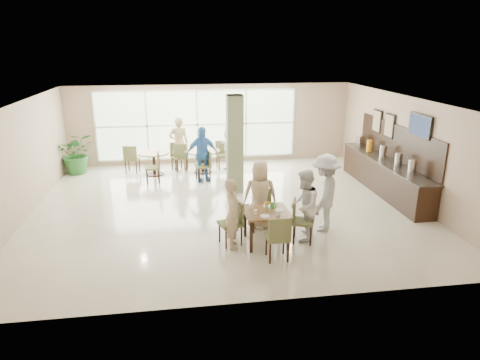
{
  "coord_description": "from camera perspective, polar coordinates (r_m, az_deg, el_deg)",
  "views": [
    {
      "loc": [
        -1.18,
        -10.62,
        4.15
      ],
      "look_at": [
        0.2,
        -1.2,
        1.1
      ],
      "focal_mm": 32.0,
      "sensor_mm": 36.0,
      "label": 1
    }
  ],
  "objects": [
    {
      "name": "adult_standing",
      "position": [
        14.69,
        -8.13,
        4.84
      ],
      "size": [
        0.71,
        0.5,
        1.82
      ],
      "primitive_type": "imported",
      "rotation": [
        0.0,
        0.0,
        3.25
      ],
      "color": "tan",
      "rests_on": "ground"
    },
    {
      "name": "adult_b",
      "position": [
        14.41,
        -1.36,
        4.23
      ],
      "size": [
        0.92,
        1.55,
        1.56
      ],
      "primitive_type": "imported",
      "rotation": [
        0.0,
        0.0,
        -1.36
      ],
      "color": "white",
      "rests_on": "ground"
    },
    {
      "name": "teen_right",
      "position": [
        9.38,
        8.52,
        -3.39
      ],
      "size": [
        0.87,
        0.96,
        1.6
      ],
      "primitive_type": "imported",
      "rotation": [
        0.0,
        0.0,
        -1.99
      ],
      "color": "white",
      "rests_on": "ground"
    },
    {
      "name": "chairs_table_left",
      "position": [
        14.31,
        -11.3,
        2.52
      ],
      "size": [
        2.13,
        1.79,
        0.95
      ],
      "color": "brown",
      "rests_on": "ground"
    },
    {
      "name": "framed_art_b",
      "position": [
        14.04,
        17.82,
        7.49
      ],
      "size": [
        0.05,
        0.55,
        0.7
      ],
      "color": "black",
      "rests_on": "ground"
    },
    {
      "name": "chairs_table_right",
      "position": [
        14.31,
        -5.02,
        2.8
      ],
      "size": [
        1.92,
        1.81,
        0.95
      ],
      "color": "brown",
      "rests_on": "ground"
    },
    {
      "name": "round_table_right",
      "position": [
        14.36,
        -5.03,
        3.33
      ],
      "size": [
        1.18,
        1.18,
        0.75
      ],
      "color": "brown",
      "rests_on": "ground"
    },
    {
      "name": "adult_a",
      "position": [
        13.4,
        -5.11,
        3.47
      ],
      "size": [
        1.11,
        0.79,
        1.72
      ],
      "primitive_type": "imported",
      "rotation": [
        0.0,
        0.0,
        0.23
      ],
      "color": "#417FC5",
      "rests_on": "ground"
    },
    {
      "name": "buffet_counter",
      "position": [
        13.09,
        18.73,
        0.84
      ],
      "size": [
        0.64,
        4.7,
        1.95
      ],
      "color": "black",
      "rests_on": "ground"
    },
    {
      "name": "round_table_left",
      "position": [
        14.33,
        -11.43,
        2.87
      ],
      "size": [
        1.02,
        1.02,
        0.75
      ],
      "color": "brown",
      "rests_on": "ground"
    },
    {
      "name": "chairs_main_table",
      "position": [
        9.24,
        3.74,
        -5.71
      ],
      "size": [
        2.14,
        1.9,
        0.95
      ],
      "color": "brown",
      "rests_on": "ground"
    },
    {
      "name": "teen_left",
      "position": [
        8.95,
        -0.96,
        -4.51
      ],
      "size": [
        0.37,
        0.56,
        1.52
      ],
      "primitive_type": "imported",
      "rotation": [
        0.0,
        0.0,
        1.59
      ],
      "color": "tan",
      "rests_on": "ground"
    },
    {
      "name": "main_table",
      "position": [
        9.17,
        3.54,
        -4.67
      ],
      "size": [
        0.94,
        0.94,
        0.75
      ],
      "color": "brown",
      "rests_on": "ground"
    },
    {
      "name": "column",
      "position": [
        12.24,
        -0.71,
        4.77
      ],
      "size": [
        0.45,
        0.45,
        2.8
      ],
      "primitive_type": "cube",
      "color": "#666E4C",
      "rests_on": "ground"
    },
    {
      "name": "teen_far",
      "position": [
        9.9,
        2.69,
        -1.98
      ],
      "size": [
        0.83,
        0.52,
        1.61
      ],
      "primitive_type": "imported",
      "rotation": [
        0.0,
        0.0,
        3.03
      ],
      "color": "tan",
      "rests_on": "ground"
    },
    {
      "name": "potted_plant",
      "position": [
        15.16,
        -20.92,
        3.38
      ],
      "size": [
        1.42,
        1.42,
        1.38
      ],
      "primitive_type": "imported",
      "rotation": [
        0.0,
        0.0,
        0.16
      ],
      "color": "#296729",
      "rests_on": "ground"
    },
    {
      "name": "room_shell",
      "position": [
        10.96,
        -1.95,
        4.85
      ],
      "size": [
        10.0,
        10.0,
        10.0
      ],
      "color": "white",
      "rests_on": "ground"
    },
    {
      "name": "ground",
      "position": [
        11.46,
        -1.86,
        -3.47
      ],
      "size": [
        10.0,
        10.0,
        0.0
      ],
      "primitive_type": "plane",
      "color": "beige",
      "rests_on": "ground"
    },
    {
      "name": "tabletop_clutter",
      "position": [
        9.11,
        3.68,
        -3.78
      ],
      "size": [
        0.71,
        0.76,
        0.21
      ],
      "color": "white",
      "rests_on": "main_table"
    },
    {
      "name": "wall_tv",
      "position": [
        11.91,
        22.88,
        6.71
      ],
      "size": [
        0.06,
        1.0,
        0.58
      ],
      "color": "black",
      "rests_on": "ground"
    },
    {
      "name": "framed_art_a",
      "position": [
        13.34,
        19.3,
        6.84
      ],
      "size": [
        0.05,
        0.55,
        0.7
      ],
      "color": "black",
      "rests_on": "ground"
    },
    {
      "name": "window_bank",
      "position": [
        15.35,
        -5.71,
        7.35
      ],
      "size": [
        7.0,
        0.04,
        7.0
      ],
      "color": "silver",
      "rests_on": "ground"
    },
    {
      "name": "teen_standing",
      "position": [
        9.91,
        11.23,
        -1.73
      ],
      "size": [
        1.16,
        1.34,
        1.8
      ],
      "primitive_type": "imported",
      "rotation": [
        0.0,
        0.0,
        -2.1
      ],
      "color": "#B8B8BB",
      "rests_on": "ground"
    }
  ]
}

